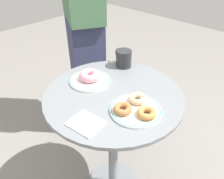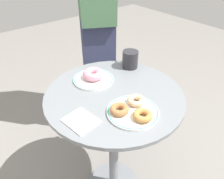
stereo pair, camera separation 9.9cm
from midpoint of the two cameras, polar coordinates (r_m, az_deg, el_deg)
name	(u,v)px [view 2 (the right image)]	position (r m, az deg, el deg)	size (l,w,h in m)	color
cafe_table	(114,129)	(1.19, 2.93, -10.44)	(0.67, 0.67, 0.78)	slate
plate_left	(93,79)	(1.13, -2.40, 2.66)	(0.21, 0.21, 0.01)	white
plate_right	(133,112)	(0.93, 8.47, -5.92)	(0.22, 0.22, 0.01)	white
donut_pink_frosted	(93,74)	(1.12, -2.41, 3.96)	(0.11, 0.11, 0.04)	pink
donut_old_fashioned	(143,115)	(0.89, 11.22, -6.82)	(0.08, 0.08, 0.03)	#BC7F42
donut_glazed	(136,100)	(0.96, 9.27, -2.95)	(0.08, 0.08, 0.03)	#E0B789
donut_cinnamon	(119,109)	(0.91, 5.07, -5.33)	(0.08, 0.08, 0.03)	#A36B3D
paper_napkin	(81,121)	(0.89, -5.02, -8.31)	(0.13, 0.11, 0.01)	white
coffee_mug	(130,59)	(1.24, 7.00, 7.87)	(0.13, 0.09, 0.10)	#28282D
person_figure	(96,27)	(1.62, -2.31, 15.97)	(0.48, 0.40, 1.75)	#2D3351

